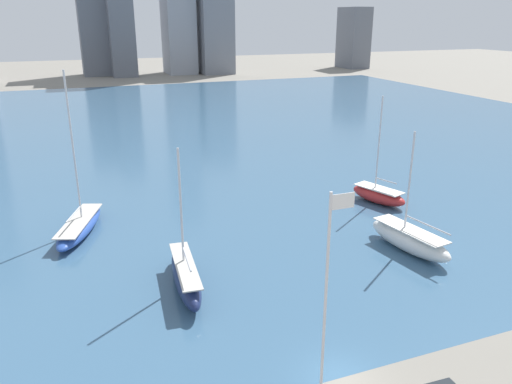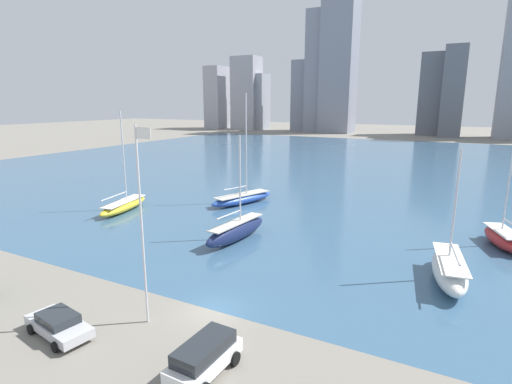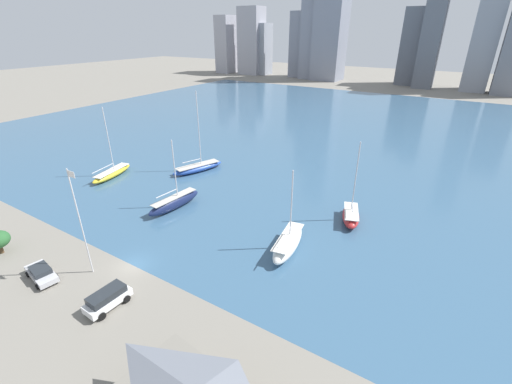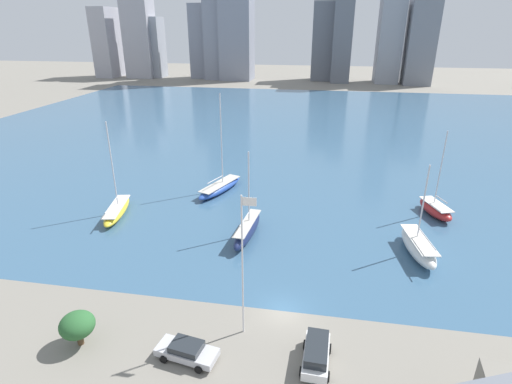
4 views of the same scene
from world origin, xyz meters
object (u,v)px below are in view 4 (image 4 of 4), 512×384
sailboat_navy (247,229)px  parked_sedan_silver (187,351)px  sailboat_white (418,246)px  sailboat_yellow (117,210)px  sailboat_red (435,209)px  sailboat_blue (220,187)px  flag_pole (243,263)px  parked_suv_white (316,353)px

sailboat_navy → parked_sedan_silver: (-1.01, -20.45, -0.35)m
sailboat_white → sailboat_yellow: bearing=165.8°
sailboat_yellow → sailboat_white: bearing=-17.3°
sailboat_red → parked_sedan_silver: (-25.99, -31.32, -0.21)m
parked_sedan_silver → sailboat_yellow: bearing=-132.3°
sailboat_blue → sailboat_yellow: bearing=-118.1°
sailboat_red → sailboat_yellow: size_ratio=0.91×
sailboat_navy → sailboat_yellow: 19.68m
sailboat_navy → parked_sedan_silver: 20.48m
sailboat_red → sailboat_yellow: 45.09m
flag_pole → parked_suv_white: 9.11m
flag_pole → sailboat_red: size_ratio=1.08×
flag_pole → sailboat_blue: sailboat_blue is taller
sailboat_white → sailboat_blue: size_ratio=0.70×
parked_suv_white → sailboat_white: bearing=61.3°
parked_sedan_silver → sailboat_blue: bearing=-160.1°
sailboat_red → sailboat_navy: 27.24m
flag_pole → sailboat_navy: size_ratio=1.18×
sailboat_blue → sailboat_navy: (7.24, -14.04, 0.28)m
sailboat_navy → parked_suv_white: (9.28, -19.26, -0.04)m
sailboat_white → parked_sedan_silver: sailboat_white is taller
sailboat_yellow → sailboat_blue: bearing=30.0°
sailboat_white → parked_sedan_silver: size_ratio=2.07×
sailboat_red → sailboat_navy: sailboat_red is taller
sailboat_red → sailboat_blue: bearing=155.1°
sailboat_white → flag_pole: bearing=-146.4°
sailboat_yellow → parked_sedan_silver: 29.90m
sailboat_blue → parked_suv_white: 37.18m
sailboat_blue → sailboat_red: size_ratio=1.29×
flag_pole → sailboat_blue: (-10.16, 30.73, -6.23)m
sailboat_navy → parked_suv_white: bearing=-59.1°
sailboat_white → sailboat_blue: 31.37m
parked_sedan_silver → parked_suv_white: bearing=106.2°
flag_pole → sailboat_navy: flag_pole is taller
flag_pole → parked_suv_white: (6.36, -2.57, -5.99)m
sailboat_navy → sailboat_yellow: sailboat_yellow is taller
sailboat_blue → sailboat_red: sailboat_blue is taller
flag_pole → sailboat_red: flag_pole is taller
flag_pole → sailboat_yellow: size_ratio=0.99×
flag_pole → sailboat_yellow: bearing=138.5°
sailboat_yellow → parked_sedan_silver: sailboat_yellow is taller
sailboat_blue → parked_sedan_silver: sailboat_blue is taller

